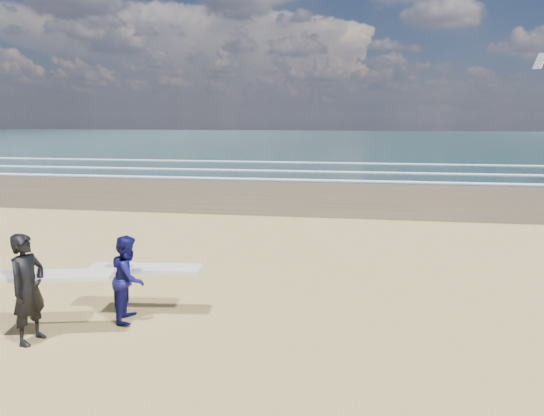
# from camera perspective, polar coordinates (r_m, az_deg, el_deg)

# --- Properties ---
(ocean) EXTENTS (220.00, 100.00, 0.02)m
(ocean) POSITION_cam_1_polar(r_m,az_deg,el_deg) (80.09, 20.37, 7.38)
(ocean) COLOR #173033
(ocean) RESTS_ON ground
(surfer_near) EXTENTS (2.26, 1.23, 1.95)m
(surfer_near) POSITION_cam_1_polar(r_m,az_deg,el_deg) (9.45, -26.53, -8.33)
(surfer_near) COLOR black
(surfer_near) RESTS_ON ground
(surfer_far) EXTENTS (2.24, 1.18, 1.67)m
(surfer_far) POSITION_cam_1_polar(r_m,az_deg,el_deg) (9.80, -16.35, -7.82)
(surfer_far) COLOR #0D0E4C
(surfer_far) RESTS_ON ground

